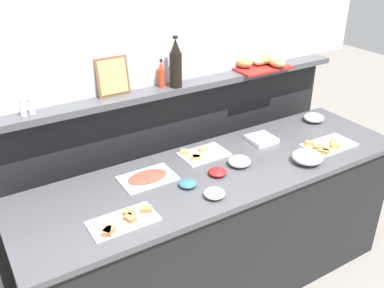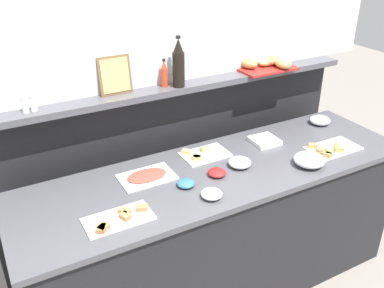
{
  "view_description": "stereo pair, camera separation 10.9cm",
  "coord_description": "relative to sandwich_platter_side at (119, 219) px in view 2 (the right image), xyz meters",
  "views": [
    {
      "loc": [
        -1.28,
        -1.77,
        2.22
      ],
      "look_at": [
        -0.14,
        0.1,
        1.08
      ],
      "focal_mm": 39.79,
      "sensor_mm": 36.0,
      "label": 1
    },
    {
      "loc": [
        -1.19,
        -1.82,
        2.22
      ],
      "look_at": [
        -0.14,
        0.1,
        1.08
      ],
      "focal_mm": 39.79,
      "sensor_mm": 36.0,
      "label": 2
    }
  ],
  "objects": [
    {
      "name": "salt_shaker",
      "position": [
        -0.26,
        0.64,
        0.42
      ],
      "size": [
        0.03,
        0.03,
        0.09
      ],
      "color": "white",
      "rests_on": "back_ledge_unit"
    },
    {
      "name": "ground_plane",
      "position": [
        0.69,
        0.78,
        -0.93
      ],
      "size": [
        12.0,
        12.0,
        0.0
      ],
      "primitive_type": "plane",
      "color": "gray"
    },
    {
      "name": "glass_bowl_small",
      "position": [
        1.67,
        0.38,
        0.02
      ],
      "size": [
        0.15,
        0.15,
        0.06
      ],
      "color": "silver",
      "rests_on": "buffet_counter"
    },
    {
      "name": "sandwich_platter_front",
      "position": [
        0.69,
        0.37,
        -0.0
      ],
      "size": [
        0.29,
        0.2,
        0.04
      ],
      "color": "white",
      "rests_on": "buffet_counter"
    },
    {
      "name": "condiment_bowl_red",
      "position": [
        0.64,
        0.13,
        0.01
      ],
      "size": [
        0.11,
        0.11,
        0.04
      ],
      "primitive_type": "ellipsoid",
      "color": "red",
      "rests_on": "buffet_counter"
    },
    {
      "name": "sandwich_platter_rear",
      "position": [
        1.45,
        0.04,
        0.0
      ],
      "size": [
        0.34,
        0.2,
        0.04
      ],
      "color": "white",
      "rests_on": "buffet_counter"
    },
    {
      "name": "condiment_bowl_dark",
      "position": [
        0.43,
        0.11,
        0.01
      ],
      "size": [
        0.1,
        0.1,
        0.04
      ],
      "primitive_type": "ellipsoid",
      "color": "teal",
      "rests_on": "buffet_counter"
    },
    {
      "name": "framed_picture",
      "position": [
        0.26,
        0.68,
        0.49
      ],
      "size": [
        0.2,
        0.05,
        0.23
      ],
      "color": "brown",
      "rests_on": "back_ledge_unit"
    },
    {
      "name": "glass_bowl_medium",
      "position": [
        0.82,
        0.15,
        0.01
      ],
      "size": [
        0.14,
        0.14,
        0.06
      ],
      "color": "silver",
      "rests_on": "buffet_counter"
    },
    {
      "name": "glass_bowl_extra",
      "position": [
        0.5,
        -0.05,
        0.01
      ],
      "size": [
        0.12,
        0.12,
        0.05
      ],
      "color": "silver",
      "rests_on": "buffet_counter"
    },
    {
      "name": "pepper_shaker",
      "position": [
        -0.22,
        0.64,
        0.42
      ],
      "size": [
        0.03,
        0.03,
        0.09
      ],
      "color": "white",
      "rests_on": "back_ledge_unit"
    },
    {
      "name": "sandwich_platter_side",
      "position": [
        0.0,
        0.0,
        0.0
      ],
      "size": [
        0.34,
        0.18,
        0.04
      ],
      "color": "white",
      "rests_on": "buffet_counter"
    },
    {
      "name": "wine_bottle_dark",
      "position": [
        0.65,
        0.61,
        0.52
      ],
      "size": [
        0.08,
        0.08,
        0.32
      ],
      "color": "black",
      "rests_on": "back_ledge_unit"
    },
    {
      "name": "cold_cuts_platter",
      "position": [
        0.28,
        0.3,
        -0.0
      ],
      "size": [
        0.31,
        0.21,
        0.02
      ],
      "color": "silver",
      "rests_on": "buffet_counter"
    },
    {
      "name": "napkin_stack",
      "position": [
        1.14,
        0.33,
        0.0
      ],
      "size": [
        0.18,
        0.18,
        0.03
      ],
      "primitive_type": "cube",
      "rotation": [
        0.0,
        0.0,
        -0.05
      ],
      "color": "white",
      "rests_on": "buffet_counter"
    },
    {
      "name": "buffet_counter",
      "position": [
        0.69,
        0.18,
        -0.47
      ],
      "size": [
        2.44,
        0.73,
        0.92
      ],
      "color": "black",
      "rests_on": "ground_plane"
    },
    {
      "name": "hot_sauce_bottle",
      "position": [
        0.57,
        0.65,
        0.46
      ],
      "size": [
        0.04,
        0.04,
        0.18
      ],
      "color": "red",
      "rests_on": "back_ledge_unit"
    },
    {
      "name": "bread_basket",
      "position": [
        1.38,
        0.65,
        0.42
      ],
      "size": [
        0.4,
        0.3,
        0.08
      ],
      "color": "#B2231E",
      "rests_on": "back_ledge_unit"
    },
    {
      "name": "glass_bowl_large",
      "position": [
        1.19,
        -0.04,
        0.02
      ],
      "size": [
        0.19,
        0.19,
        0.07
      ],
      "color": "silver",
      "rests_on": "buffet_counter"
    },
    {
      "name": "back_ledge_unit",
      "position": [
        0.69,
        0.72,
        -0.24
      ],
      "size": [
        2.53,
        0.22,
        1.31
      ],
      "color": "black",
      "rests_on": "ground_plane"
    }
  ]
}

